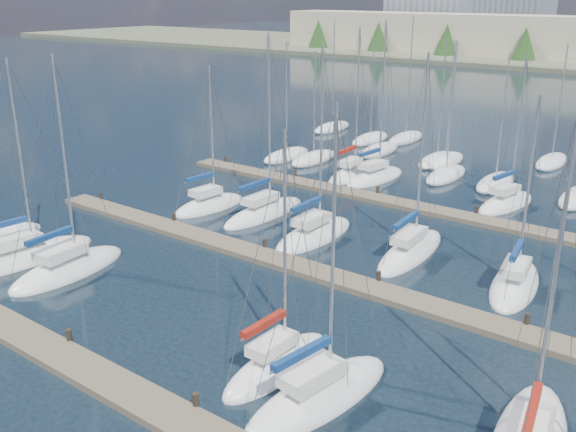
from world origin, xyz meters
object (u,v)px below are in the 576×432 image
Objects in this scene: sailboat_k at (411,251)px; sailboat_b at (22,258)px; sailboat_j at (314,235)px; sailboat_o at (375,177)px; sailboat_i at (264,212)px; sailboat_c at (68,269)px; sailboat_d at (277,365)px; sailboat_h at (209,205)px; sailboat_p at (506,203)px; sailboat_n at (352,174)px; sailboat_e at (319,396)px; sailboat_l at (515,285)px.

sailboat_k is 1.02× the size of sailboat_b.
sailboat_k reaches higher than sailboat_b.
sailboat_o is at bearing 103.75° from sailboat_j.
sailboat_k is at bearing -0.01° from sailboat_i.
sailboat_c reaches higher than sailboat_d.
sailboat_c is 1.17× the size of sailboat_h.
sailboat_c is 1.17× the size of sailboat_d.
sailboat_b is (-8.05, -28.03, -0.02)m from sailboat_o.
sailboat_h is 0.88× the size of sailboat_b.
sailboat_n is at bearing -170.16° from sailboat_p.
sailboat_o is at bearing -171.94° from sailboat_p.
sailboat_p is 1.07× the size of sailboat_d.
sailboat_h is 16.02m from sailboat_k.
sailboat_i is at bearing 132.15° from sailboat_d.
sailboat_o is at bearing 124.13° from sailboat_e.
sailboat_h is 0.87× the size of sailboat_k.
sailboat_h is at bearing -131.92° from sailboat_p.
sailboat_n is at bearing 92.89° from sailboat_i.
sailboat_p is at bearing 79.84° from sailboat_k.
sailboat_d is 0.88× the size of sailboat_b.
sailboat_b is (-18.06, -14.88, -0.02)m from sailboat_k.
sailboat_j reaches higher than sailboat_k.
sailboat_n is at bearing 117.25° from sailboat_d.
sailboat_j is (5.78, -13.98, -0.02)m from sailboat_n.
sailboat_h is 22.13m from sailboat_d.
sailboat_j is at bearing 54.33° from sailboat_b.
sailboat_e is 16.07m from sailboat_k.
sailboat_p reaches higher than sailboat_h.
sailboat_b is (-3.60, -0.68, -0.01)m from sailboat_c.
sailboat_o reaches higher than sailboat_p.
sailboat_l is 0.87× the size of sailboat_k.
sailboat_l is at bearing -59.31° from sailboat_p.
sailboat_p is 0.86× the size of sailboat_o.
sailboat_i reaches higher than sailboat_n.
sailboat_j is (-12.99, -0.38, 0.00)m from sailboat_l.
sailboat_e is at bearing -9.13° from sailboat_c.
sailboat_h is (-19.90, 14.61, -0.00)m from sailboat_e.
sailboat_h is at bearing 179.55° from sailboat_k.
sailboat_p is at bearing 59.86° from sailboat_b.
sailboat_e reaches higher than sailboat_p.
sailboat_n is 1.02× the size of sailboat_j.
sailboat_e is 15.01m from sailboat_l.
sailboat_o reaches higher than sailboat_j.
sailboat_p reaches higher than sailboat_l.
sailboat_b is (-5.94, -27.66, -0.03)m from sailboat_n.
sailboat_b reaches higher than sailboat_l.
sailboat_p is 16.02m from sailboat_j.
sailboat_h is (-3.87, -13.76, -0.02)m from sailboat_n.
sailboat_k is 0.93× the size of sailboat_o.
sailboat_o is (4.45, 27.35, 0.01)m from sailboat_c.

